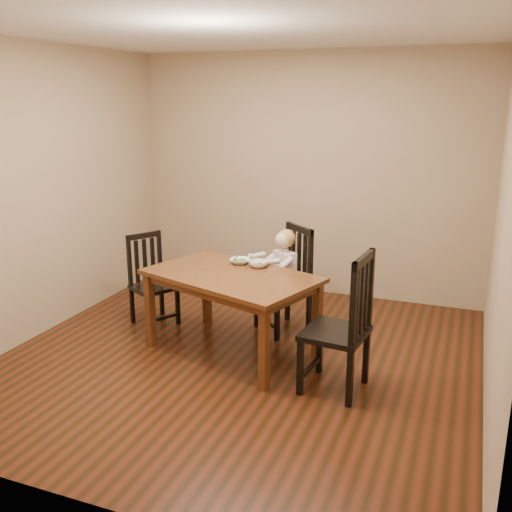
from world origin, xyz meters
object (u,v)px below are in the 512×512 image
at_px(chair_child, 287,281).
at_px(dining_table, 231,283).
at_px(bowl_veg, 258,264).
at_px(toddler, 283,269).
at_px(bowl_peas, 240,261).
at_px(chair_left, 151,281).
at_px(chair_right, 342,326).

bearing_deg(chair_child, dining_table, 105.43).
bearing_deg(bowl_veg, dining_table, -118.14).
height_order(toddler, bowl_peas, toddler).
bearing_deg(chair_left, toddler, 132.72).
relative_size(chair_right, toddler, 2.16).
bearing_deg(chair_left, chair_right, 101.84).
bearing_deg(chair_right, toddler, 45.32).
xyz_separation_m(chair_right, bowl_veg, (-0.92, 0.62, 0.23)).
height_order(dining_table, chair_right, chair_right).
relative_size(dining_table, bowl_peas, 8.94).
distance_m(toddler, bowl_veg, 0.40).
bearing_deg(bowl_veg, bowl_peas, 167.84).
bearing_deg(toddler, chair_child, -90.00).
relative_size(chair_right, bowl_peas, 5.99).
bearing_deg(chair_child, bowl_peas, 84.89).
relative_size(chair_child, bowl_peas, 5.52).
xyz_separation_m(chair_left, bowl_veg, (1.17, -0.07, 0.32)).
xyz_separation_m(dining_table, toddler, (0.26, 0.64, -0.02)).
distance_m(chair_child, toddler, 0.14).
distance_m(dining_table, chair_right, 1.13).
bearing_deg(chair_left, bowl_peas, 118.55).
distance_m(dining_table, bowl_veg, 0.33).
xyz_separation_m(dining_table, chair_child, (0.30, 0.68, -0.15)).
height_order(toddler, bowl_veg, toddler).
height_order(chair_right, toddler, chair_right).
distance_m(dining_table, chair_left, 1.10).
bearing_deg(bowl_veg, chair_child, 69.66).
xyz_separation_m(chair_child, chair_right, (0.77, -1.02, 0.04)).
relative_size(dining_table, toddler, 3.22).
bearing_deg(dining_table, chair_child, 66.34).
relative_size(chair_left, toddler, 1.76).
bearing_deg(bowl_peas, toddler, 45.20).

